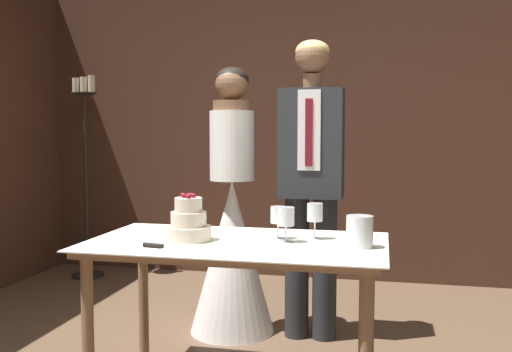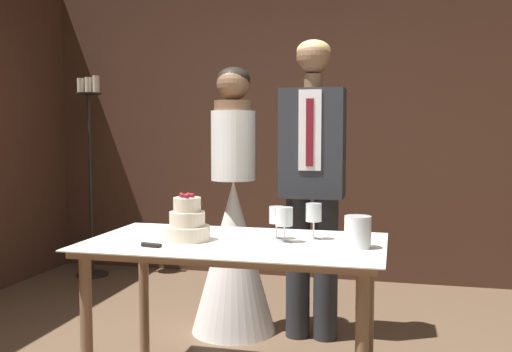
# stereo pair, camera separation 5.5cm
# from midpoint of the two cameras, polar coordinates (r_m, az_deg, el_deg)

# --- Properties ---
(wall_back) EXTENTS (4.86, 0.12, 2.59)m
(wall_back) POSITION_cam_midpoint_polar(r_m,az_deg,el_deg) (5.05, 4.97, 4.56)
(wall_back) COLOR #472B1E
(wall_back) RESTS_ON ground_plane
(cake_table) EXTENTS (1.43, 0.80, 0.76)m
(cake_table) POSITION_cam_midpoint_polar(r_m,az_deg,el_deg) (2.78, -1.54, -8.29)
(cake_table) COLOR #8E6B4C
(cake_table) RESTS_ON ground_plane
(tiered_cake) EXTENTS (0.22, 0.22, 0.23)m
(tiered_cake) POSITION_cam_midpoint_polar(r_m,az_deg,el_deg) (2.78, -6.32, -4.71)
(tiered_cake) COLOR beige
(tiered_cake) RESTS_ON cake_table
(cake_knife) EXTENTS (0.44, 0.09, 0.02)m
(cake_knife) POSITION_cam_midpoint_polar(r_m,az_deg,el_deg) (2.60, -8.29, -7.06)
(cake_knife) COLOR silver
(cake_knife) RESTS_ON cake_table
(wine_glass_near) EXTENTS (0.08, 0.08, 0.17)m
(wine_glass_near) POSITION_cam_midpoint_polar(r_m,az_deg,el_deg) (2.71, 3.41, -4.26)
(wine_glass_near) COLOR silver
(wine_glass_near) RESTS_ON cake_table
(wine_glass_middle) EXTENTS (0.08, 0.08, 0.18)m
(wine_glass_middle) POSITION_cam_midpoint_polar(r_m,az_deg,el_deg) (2.80, 6.35, -3.76)
(wine_glass_middle) COLOR silver
(wine_glass_middle) RESTS_ON cake_table
(wine_glass_far) EXTENTS (0.07, 0.07, 0.16)m
(wine_glass_far) POSITION_cam_midpoint_polar(r_m,az_deg,el_deg) (2.80, 2.64, -4.09)
(wine_glass_far) COLOR silver
(wine_glass_far) RESTS_ON cake_table
(hurricane_candle) EXTENTS (0.12, 0.12, 0.15)m
(hurricane_candle) POSITION_cam_midpoint_polar(r_m,az_deg,el_deg) (2.63, 10.72, -5.59)
(hurricane_candle) COLOR silver
(hurricane_candle) RESTS_ON cake_table
(bride) EXTENTS (0.54, 0.54, 1.69)m
(bride) POSITION_cam_midpoint_polar(r_m,az_deg,el_deg) (3.66, -1.84, -5.99)
(bride) COLOR white
(bride) RESTS_ON ground_plane
(groom) EXTENTS (0.39, 0.25, 1.84)m
(groom) POSITION_cam_midpoint_polar(r_m,az_deg,el_deg) (3.51, 6.11, 0.14)
(groom) COLOR #282B30
(groom) RESTS_ON ground_plane
(candle_stand) EXTENTS (0.28, 0.28, 1.77)m
(candle_stand) POSITION_cam_midpoint_polar(r_m,az_deg,el_deg) (5.23, -15.94, 0.24)
(candle_stand) COLOR black
(candle_stand) RESTS_ON ground_plane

